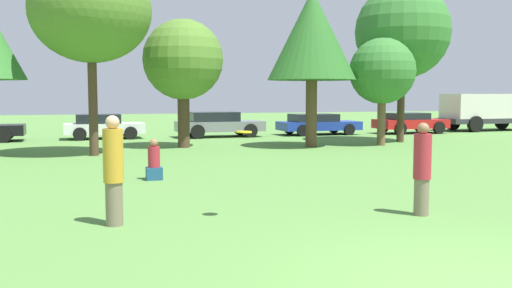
% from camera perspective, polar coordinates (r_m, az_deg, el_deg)
% --- Properties ---
extents(ground_plane, '(120.00, 120.00, 0.00)m').
position_cam_1_polar(ground_plane, '(7.13, 22.49, -13.26)').
color(ground_plane, '#54843D').
extents(person_thrower, '(0.34, 0.34, 1.85)m').
position_cam_1_polar(person_thrower, '(9.63, -14.31, -2.57)').
color(person_thrower, '#726651').
rests_on(person_thrower, ground).
extents(person_catcher, '(0.32, 0.32, 1.69)m').
position_cam_1_polar(person_catcher, '(10.58, 16.56, -2.42)').
color(person_catcher, '#726651').
rests_on(person_catcher, ground).
extents(frisbee, '(0.28, 0.28, 0.03)m').
position_cam_1_polar(frisbee, '(9.71, -1.25, 1.24)').
color(frisbee, yellow).
extents(bystander_sitting, '(0.41, 0.34, 1.07)m').
position_cam_1_polar(bystander_sitting, '(14.66, -10.34, -1.90)').
color(bystander_sitting, navy).
rests_on(bystander_sitting, ground).
extents(tree_2, '(4.27, 4.27, 7.00)m').
position_cam_1_polar(tree_2, '(21.12, -16.49, 12.86)').
color(tree_2, '#473323').
rests_on(tree_2, ground).
extents(tree_3, '(3.31, 3.31, 5.29)m').
position_cam_1_polar(tree_3, '(23.46, -7.44, 8.43)').
color(tree_3, '#473323').
rests_on(tree_3, ground).
extents(tree_4, '(3.72, 3.72, 6.53)m').
position_cam_1_polar(tree_4, '(23.77, 5.72, 10.90)').
color(tree_4, brown).
rests_on(tree_4, ground).
extents(tree_5, '(2.84, 2.84, 4.63)m').
position_cam_1_polar(tree_5, '(24.80, 12.74, 7.21)').
color(tree_5, brown).
rests_on(tree_5, ground).
extents(tree_6, '(4.32, 4.32, 7.23)m').
position_cam_1_polar(tree_6, '(26.89, 14.69, 10.99)').
color(tree_6, '#473323').
rests_on(tree_6, ground).
extents(parked_car_white, '(3.92, 2.10, 1.23)m').
position_cam_1_polar(parked_car_white, '(28.95, -15.36, 1.80)').
color(parked_car_white, silver).
rests_on(parked_car_white, ground).
extents(parked_car_grey, '(4.53, 2.15, 1.31)m').
position_cam_1_polar(parked_car_grey, '(29.15, -3.89, 2.09)').
color(parked_car_grey, slate).
rests_on(parked_car_grey, ground).
extents(parked_car_blue, '(4.49, 2.18, 1.15)m').
position_cam_1_polar(parked_car_blue, '(30.95, 6.26, 2.08)').
color(parked_car_blue, '#1E389E').
rests_on(parked_car_blue, ground).
extents(parked_car_red, '(4.11, 2.14, 1.17)m').
position_cam_1_polar(parked_car_red, '(33.01, 15.36, 2.16)').
color(parked_car_red, red).
rests_on(parked_car_red, ground).
extents(delivery_truck_green, '(6.13, 2.49, 2.24)m').
position_cam_1_polar(delivery_truck_green, '(37.04, 22.35, 3.21)').
color(delivery_truck_green, '#2D2D33').
rests_on(delivery_truck_green, ground).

